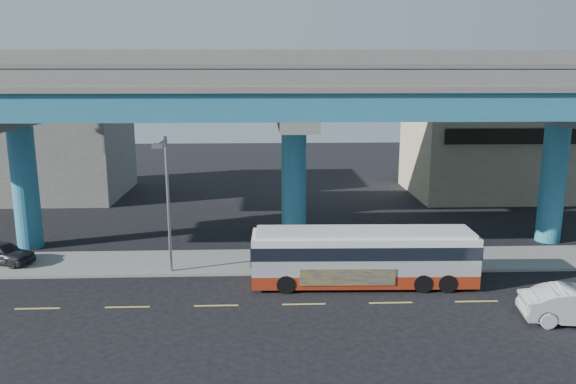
{
  "coord_description": "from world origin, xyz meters",
  "views": [
    {
      "loc": [
        -1.7,
        -24.25,
        10.36
      ],
      "look_at": [
        -0.56,
        4.0,
        4.34
      ],
      "focal_mm": 35.0,
      "sensor_mm": 36.0,
      "label": 1
    }
  ],
  "objects_px": {
    "parked_car": "(2,252)",
    "stop_sign": "(392,236)",
    "street_lamp": "(166,186)",
    "transit_bus": "(364,255)"
  },
  "relations": [
    {
      "from": "transit_bus",
      "to": "stop_sign",
      "type": "distance_m",
      "value": 2.91
    },
    {
      "from": "street_lamp",
      "to": "transit_bus",
      "type": "bearing_deg",
      "value": -8.45
    },
    {
      "from": "parked_car",
      "to": "street_lamp",
      "type": "xyz_separation_m",
      "value": [
        9.43,
        -2.14,
        4.05
      ]
    },
    {
      "from": "parked_car",
      "to": "transit_bus",
      "type": "bearing_deg",
      "value": -82.65
    },
    {
      "from": "parked_car",
      "to": "stop_sign",
      "type": "relative_size",
      "value": 1.61
    },
    {
      "from": "parked_car",
      "to": "stop_sign",
      "type": "bearing_deg",
      "value": -75.9
    },
    {
      "from": "street_lamp",
      "to": "stop_sign",
      "type": "relative_size",
      "value": 2.97
    },
    {
      "from": "parked_car",
      "to": "street_lamp",
      "type": "height_order",
      "value": "street_lamp"
    },
    {
      "from": "parked_car",
      "to": "stop_sign",
      "type": "distance_m",
      "value": 21.23
    },
    {
      "from": "parked_car",
      "to": "stop_sign",
      "type": "height_order",
      "value": "stop_sign"
    }
  ]
}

